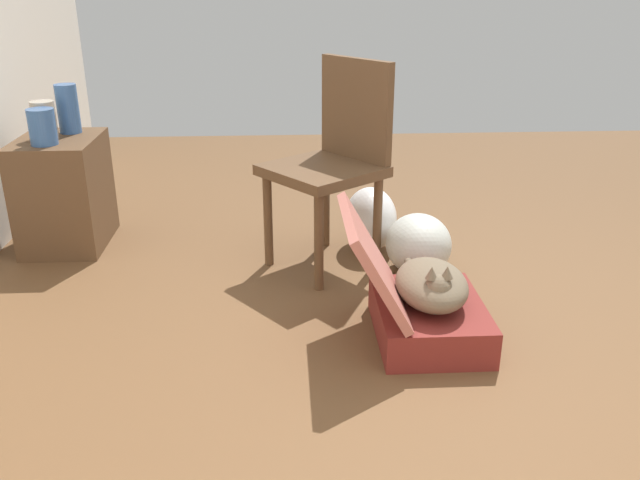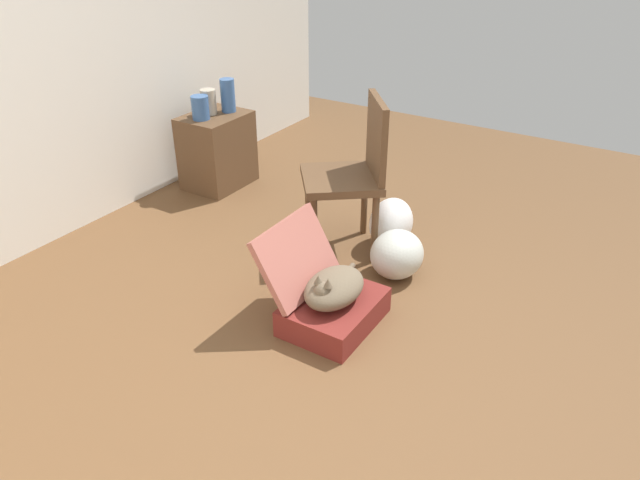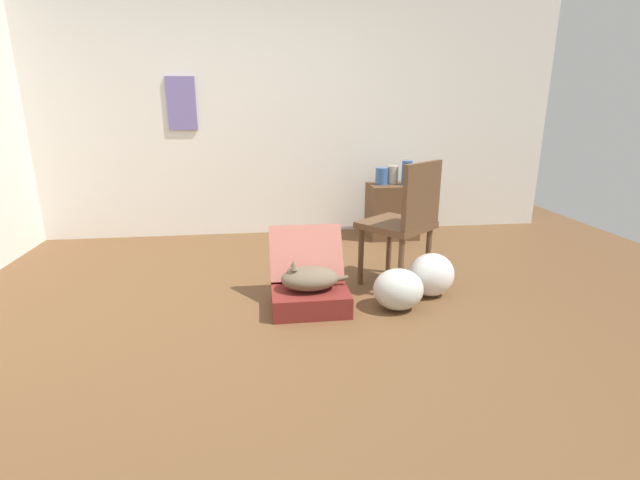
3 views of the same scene
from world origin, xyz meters
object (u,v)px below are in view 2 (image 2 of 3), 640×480
at_px(suitcase_base, 334,312).
at_px(vase_round, 209,102).
at_px(cat, 334,288).
at_px(plastic_bag_clear, 391,223).
at_px(side_table, 217,151).
at_px(plastic_bag_white, 397,254).
at_px(vase_short, 228,95).
at_px(chair, 354,170).
at_px(vase_tall, 200,108).

bearing_deg(suitcase_base, vase_round, 58.48).
xyz_separation_m(suitcase_base, cat, (-0.01, 0.00, 0.16)).
relative_size(plastic_bag_clear, side_table, 0.60).
distance_m(suitcase_base, side_table, 2.07).
bearing_deg(cat, plastic_bag_clear, 7.32).
height_order(cat, plastic_bag_white, cat).
relative_size(plastic_bag_white, vase_short, 1.41).
height_order(plastic_bag_clear, vase_short, vase_short).
bearing_deg(chair, vase_round, -140.70).
relative_size(cat, vase_short, 1.91).
relative_size(suitcase_base, plastic_bag_white, 1.51).
height_order(suitcase_base, vase_short, vase_short).
xyz_separation_m(plastic_bag_white, side_table, (0.47, 1.81, 0.14)).
xyz_separation_m(plastic_bag_white, vase_tall, (0.34, 1.83, 0.52)).
height_order(vase_round, chair, chair).
height_order(vase_tall, vase_round, vase_round).
height_order(vase_tall, vase_short, vase_short).
distance_m(vase_short, chair, 1.45).
relative_size(plastic_bag_clear, vase_round, 1.84).
relative_size(cat, vase_round, 2.55).
relative_size(cat, vase_tall, 2.75).
bearing_deg(vase_tall, chair, -97.64).
bearing_deg(chair, side_table, -141.08).
height_order(cat, vase_tall, vase_tall).
height_order(plastic_bag_clear, chair, chair).
xyz_separation_m(suitcase_base, vase_tall, (0.97, 1.75, 0.59)).
relative_size(plastic_bag_white, side_table, 0.61).
relative_size(vase_short, chair, 0.25).
relative_size(plastic_bag_white, chair, 0.36).
bearing_deg(vase_tall, suitcase_base, -118.83).
bearing_deg(vase_round, vase_tall, -166.24).
height_order(suitcase_base, cat, cat).
relative_size(plastic_bag_white, vase_tall, 2.02).
bearing_deg(vase_tall, vase_short, -11.69).
xyz_separation_m(plastic_bag_clear, side_table, (0.16, 1.62, 0.12)).
distance_m(vase_tall, vase_round, 0.13).
distance_m(plastic_bag_clear, vase_round, 1.75).
bearing_deg(cat, suitcase_base, -4.01).
relative_size(suitcase_base, side_table, 0.93).
height_order(plastic_bag_white, chair, chair).
bearing_deg(vase_round, side_table, -90.00).
bearing_deg(chair, suitcase_base, -15.43).
bearing_deg(cat, vase_tall, 61.01).
bearing_deg(vase_short, vase_round, 146.63).
bearing_deg(side_table, vase_short, -17.27).
relative_size(cat, chair, 0.49).
bearing_deg(plastic_bag_clear, vase_tall, 88.92).
distance_m(vase_short, vase_round, 0.16).
bearing_deg(plastic_bag_clear, chair, 128.14).
bearing_deg(vase_tall, side_table, -5.87).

